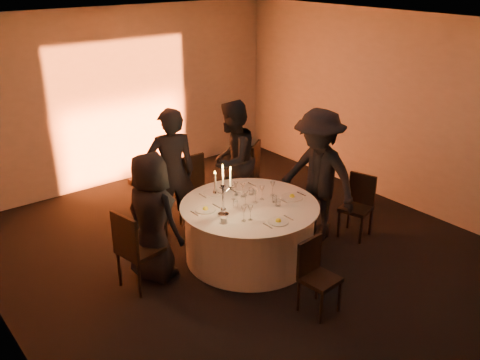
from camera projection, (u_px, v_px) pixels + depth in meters
floor at (249, 256)px, 7.18m from camera, size 7.00×7.00×0.00m
ceiling at (251, 26)px, 6.02m from camera, size 7.00×7.00×0.00m
wall_back at (121, 97)px, 9.14m from camera, size 7.00×0.00×7.00m
wall_right at (399, 111)px, 8.30m from camera, size 0.00×7.00×7.00m
uplighter_fixture at (136, 181)px, 9.48m from camera, size 0.25×0.12×0.10m
banquet_table at (249, 231)px, 7.03m from camera, size 1.80×1.80×0.77m
chair_left at (134, 246)px, 6.28m from camera, size 0.52×0.52×1.02m
chair_back_left at (187, 182)px, 8.00m from camera, size 0.47×0.47×1.06m
chair_back_right at (249, 170)px, 8.51m from camera, size 0.63×0.63×1.03m
chair_right at (358, 202)px, 7.58m from camera, size 0.49×0.49×0.90m
chair_front at (315, 272)px, 5.95m from camera, size 0.41×0.41×0.86m
guest_left at (152, 218)px, 6.43m from camera, size 0.73×0.92×1.64m
guest_back_left at (172, 173)px, 7.45m from camera, size 0.79×0.65×1.87m
guest_back_right at (232, 161)px, 7.97m from camera, size 1.10×1.02×1.82m
guest_right at (318, 176)px, 7.32m from camera, size 0.86×1.30×1.89m
plate_left at (205, 209)px, 6.72m from camera, size 0.36×0.26×0.08m
plate_back_left at (213, 192)px, 7.22m from camera, size 0.36×0.26×0.01m
plate_back_right at (242, 187)px, 7.38m from camera, size 0.36×0.29×0.01m
plate_right at (292, 196)px, 7.08m from camera, size 0.36×0.29×0.08m
plate_front at (278, 221)px, 6.42m from camera, size 0.36×0.25×0.08m
coffee_cup at (224, 220)px, 6.41m from camera, size 0.11×0.11×0.07m
candelabra at (223, 198)px, 6.51m from camera, size 0.28×0.14×0.68m
wine_glass_a at (244, 211)px, 6.40m from camera, size 0.07×0.07×0.19m
wine_glass_b at (245, 195)px, 6.81m from camera, size 0.07×0.07×0.19m
wine_glass_c at (236, 186)px, 7.11m from camera, size 0.07×0.07×0.19m
wine_glass_d at (273, 186)px, 7.11m from camera, size 0.07×0.07×0.19m
wine_glass_e at (262, 190)px, 6.98m from camera, size 0.07×0.07×0.19m
wine_glass_f at (243, 187)px, 7.06m from camera, size 0.07×0.07×0.19m
wine_glass_g at (233, 190)px, 6.98m from camera, size 0.07×0.07×0.19m
wine_glass_h at (250, 210)px, 6.43m from camera, size 0.07×0.07×0.19m
wine_glass_i at (255, 193)px, 6.89m from camera, size 0.07×0.07×0.19m
tumbler_a at (251, 191)px, 7.17m from camera, size 0.07×0.07×0.09m
tumbler_b at (275, 199)px, 6.94m from camera, size 0.07×0.07×0.09m
tumbler_c at (235, 204)px, 6.79m from camera, size 0.07×0.07×0.09m
tumbler_d at (278, 203)px, 6.83m from camera, size 0.07×0.07×0.09m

